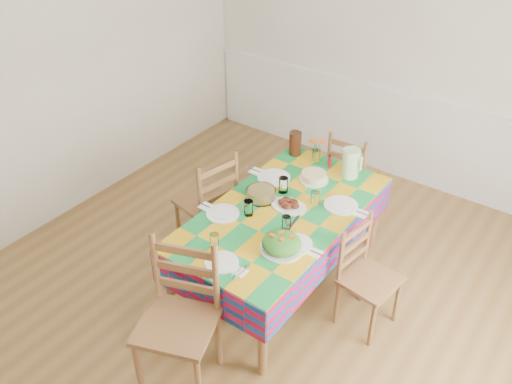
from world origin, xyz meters
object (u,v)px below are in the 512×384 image
green_pitcher (351,163)px  chair_far (350,175)px  chair_left (209,203)px  meat_platter (289,204)px  chair_right (366,277)px  tea_pitcher (295,143)px  chair_near (179,319)px  dining_table (282,219)px

green_pitcher → chair_far: bearing=113.6°
green_pitcher → chair_left: bearing=-140.5°
chair_left → meat_platter: bearing=108.1°
chair_left → chair_right: bearing=102.6°
green_pitcher → tea_pitcher: size_ratio=1.15×
meat_platter → chair_near: size_ratio=0.27×
green_pitcher → chair_left: size_ratio=0.25×
meat_platter → chair_left: 0.77m
meat_platter → chair_far: bearing=90.7°
tea_pitcher → green_pitcher: bearing=-3.9°
tea_pitcher → dining_table: bearing=-63.9°
meat_platter → chair_far: size_ratio=0.33×
chair_left → chair_near: bearing=44.0°
green_pitcher → tea_pitcher: green_pitcher is taller
meat_platter → green_pitcher: 0.68m
tea_pitcher → chair_left: 0.91m
chair_near → chair_left: (-0.70, 1.12, -0.04)m
dining_table → chair_near: (-0.02, -1.13, -0.11)m
green_pitcher → tea_pitcher: (-0.55, 0.04, -0.02)m
green_pitcher → chair_near: chair_near is taller
chair_far → green_pitcher: bearing=112.2°
dining_table → green_pitcher: green_pitcher is taller
green_pitcher → chair_far: (-0.18, 0.41, -0.39)m
meat_platter → tea_pitcher: bearing=119.1°
dining_table → chair_far: (0.00, 1.13, -0.19)m
green_pitcher → tea_pitcher: 0.55m
meat_platter → tea_pitcher: size_ratio=1.37×
chair_near → chair_left: size_ratio=1.09×
tea_pitcher → chair_near: (0.36, -1.89, -0.29)m
dining_table → chair_left: (-0.71, -0.01, -0.15)m
dining_table → chair_left: chair_left is taller
meat_platter → chair_right: chair_right is taller
chair_right → green_pitcher: bearing=45.0°
chair_far → chair_near: bearing=88.1°
green_pitcher → meat_platter: bearing=-104.1°
meat_platter → chair_far: chair_far is taller
chair_far → tea_pitcher: bearing=43.2°
tea_pitcher → chair_near: chair_near is taller
meat_platter → green_pitcher: size_ratio=1.19×
dining_table → green_pitcher: size_ratio=7.41×
chair_right → chair_near: bearing=155.2°
tea_pitcher → chair_near: bearing=-79.3°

